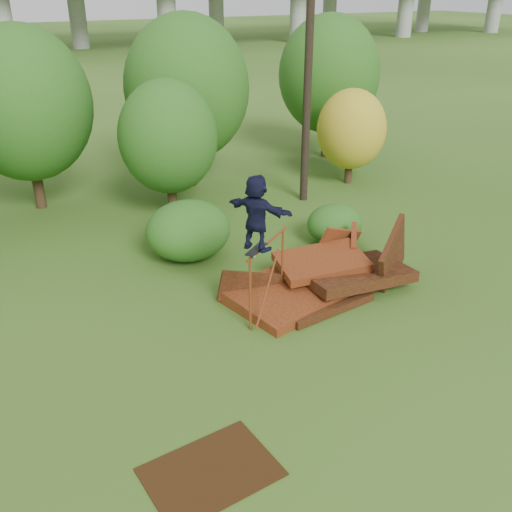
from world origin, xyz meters
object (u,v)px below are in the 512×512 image
scrap_pile (323,278)px  utility_pole (309,57)px  skater (256,213)px  flat_plate (211,472)px

scrap_pile → utility_pole: size_ratio=0.57×
skater → flat_plate: bearing=113.1°
scrap_pile → flat_plate: bearing=-139.9°
skater → utility_pole: 9.03m
skater → utility_pole: size_ratio=0.17×
scrap_pile → skater: (-2.30, -0.60, 2.46)m
flat_plate → utility_pole: bearing=51.4°
utility_pole → scrap_pile: bearing=-117.8°
flat_plate → utility_pole: utility_pole is taller
scrap_pile → utility_pole: bearing=62.2°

